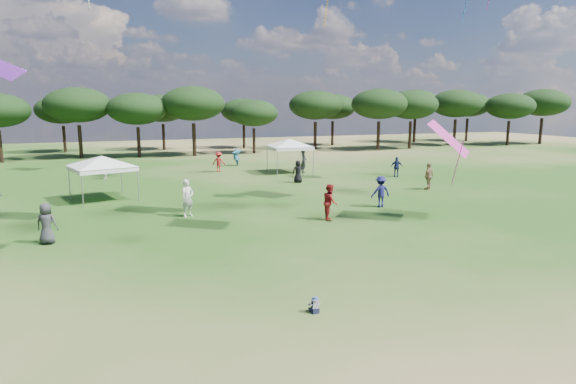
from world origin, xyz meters
name	(u,v)px	position (x,y,z in m)	size (l,w,h in m)	color
ground	(364,346)	(0.00, 0.00, 0.00)	(140.00, 140.00, 0.00)	#295018
tree_line	(181,106)	(2.39, 47.41, 5.42)	(108.78, 17.63, 7.77)	black
tent_left	(102,158)	(-5.92, 20.90, 2.51)	(6.37, 6.37, 2.93)	gray
tent_right	(290,140)	(8.46, 27.93, 2.69)	(6.50, 6.50, 3.11)	gray
toddler	(315,306)	(-0.38, 2.09, 0.20)	(0.30, 0.34, 0.45)	black
festival_crowd	(236,176)	(2.45, 22.05, 0.87)	(28.39, 23.66, 1.92)	#265873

